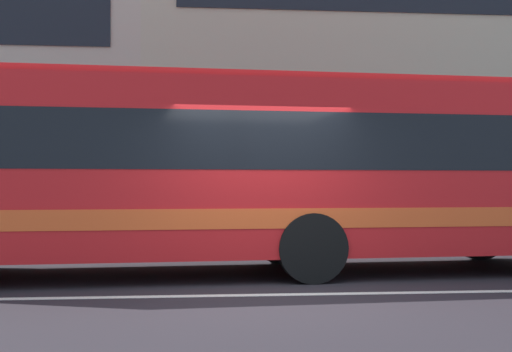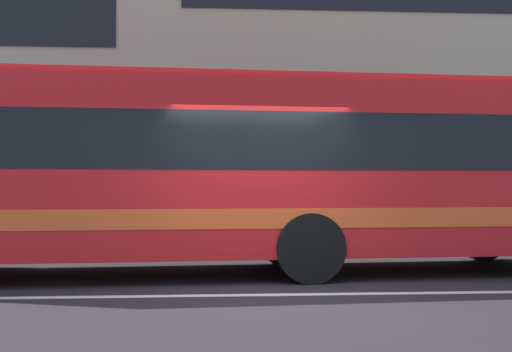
{
  "view_description": "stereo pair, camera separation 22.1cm",
  "coord_description": "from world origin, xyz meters",
  "views": [
    {
      "loc": [
        -0.92,
        -8.05,
        1.39
      ],
      "look_at": [
        0.03,
        2.47,
        1.55
      ],
      "focal_mm": 44.78,
      "sensor_mm": 36.0,
      "label": 1
    },
    {
      "loc": [
        -0.7,
        -8.07,
        1.39
      ],
      "look_at": [
        0.03,
        2.47,
        1.55
      ],
      "focal_mm": 44.78,
      "sensor_mm": 36.0,
      "label": 2
    }
  ],
  "objects": [
    {
      "name": "ground_plane",
      "position": [
        0.0,
        0.0,
        0.0
      ],
      "size": [
        160.0,
        160.0,
        0.0
      ],
      "primitive_type": "plane",
      "color": "#272227"
    },
    {
      "name": "transit_bus",
      "position": [
        -0.05,
        2.04,
        1.68
      ],
      "size": [
        11.11,
        3.29,
        3.04
      ],
      "color": "red",
      "rests_on": "ground_plane"
    },
    {
      "name": "apartment_block_right",
      "position": [
        9.16,
        13.47,
        6.35
      ],
      "size": [
        23.17,
        9.39,
        12.7
      ],
      "color": "#C1B295",
      "rests_on": "ground_plane"
    },
    {
      "name": "lane_centre_line",
      "position": [
        0.0,
        0.0,
        0.0
      ],
      "size": [
        60.0,
        0.16,
        0.01
      ],
      "primitive_type": "cube",
      "color": "silver",
      "rests_on": "ground_plane"
    }
  ]
}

